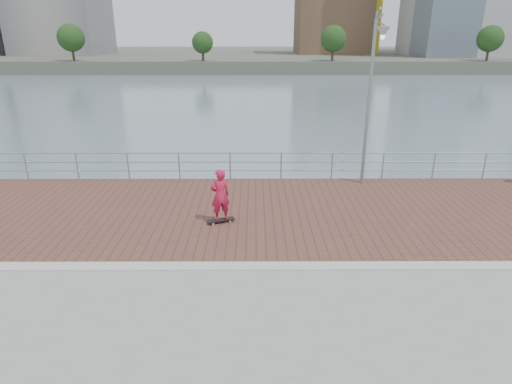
{
  "coord_description": "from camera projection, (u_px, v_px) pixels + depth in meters",
  "views": [
    {
      "loc": [
        -0.04,
        -9.49,
        5.58
      ],
      "look_at": [
        0.0,
        2.0,
        1.3
      ],
      "focal_mm": 30.0,
      "sensor_mm": 36.0,
      "label": 1
    }
  ],
  "objects": [
    {
      "name": "water",
      "position": [
        256.0,
        332.0,
        11.54
      ],
      "size": [
        400.0,
        400.0,
        0.0
      ],
      "primitive_type": "plane",
      "color": "slate",
      "rests_on": "ground"
    },
    {
      "name": "brick_lane",
      "position": [
        256.0,
        212.0,
        14.21
      ],
      "size": [
        40.0,
        6.8,
        0.02
      ],
      "primitive_type": "cube",
      "color": "brown",
      "rests_on": "seawall"
    },
    {
      "name": "curb",
      "position": [
        256.0,
        266.0,
        10.83
      ],
      "size": [
        40.0,
        0.4,
        0.06
      ],
      "primitive_type": "cube",
      "color": "#B7B5AD",
      "rests_on": "seawall"
    },
    {
      "name": "far_shore",
      "position": [
        255.0,
        56.0,
        125.89
      ],
      "size": [
        320.0,
        95.0,
        2.5
      ],
      "primitive_type": "cube",
      "color": "#4C5142",
      "rests_on": "ground"
    },
    {
      "name": "guardrail",
      "position": [
        256.0,
        163.0,
        17.15
      ],
      "size": [
        39.06,
        0.06,
        1.13
      ],
      "color": "#8C9EA8",
      "rests_on": "brick_lane"
    },
    {
      "name": "street_lamp",
      "position": [
        375.0,
        71.0,
        15.01
      ],
      "size": [
        0.44,
        1.29,
        6.1
      ],
      "color": "gray",
      "rests_on": "brick_lane"
    },
    {
      "name": "skateboard",
      "position": [
        221.0,
        220.0,
        13.34
      ],
      "size": [
        0.88,
        0.52,
        0.1
      ],
      "rotation": [
        0.0,
        0.0,
        0.37
      ],
      "color": "black",
      "rests_on": "brick_lane"
    },
    {
      "name": "skateboarder",
      "position": [
        220.0,
        195.0,
        13.05
      ],
      "size": [
        0.71,
        0.59,
        1.66
      ],
      "primitive_type": "imported",
      "rotation": [
        0.0,
        0.0,
        3.51
      ],
      "color": "#BF193E",
      "rests_on": "skateboard"
    },
    {
      "name": "shoreline_trees",
      "position": [
        209.0,
        39.0,
        81.4
      ],
      "size": [
        109.82,
        5.07,
        6.77
      ],
      "color": "#473323",
      "rests_on": "far_shore"
    }
  ]
}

